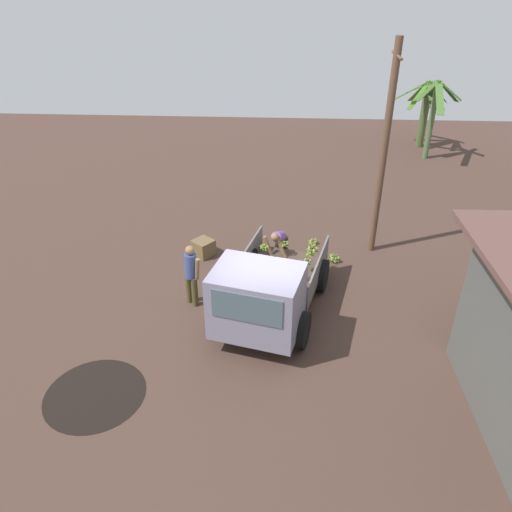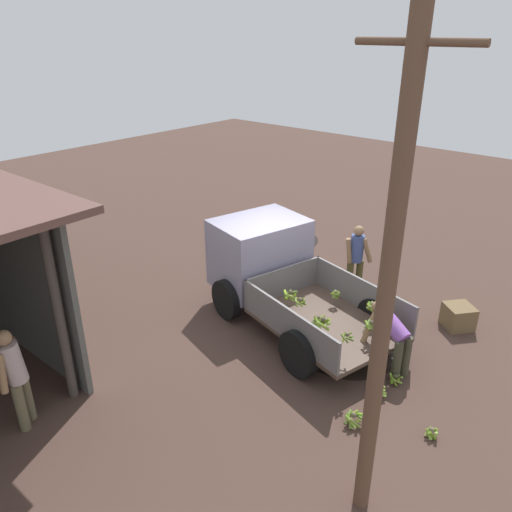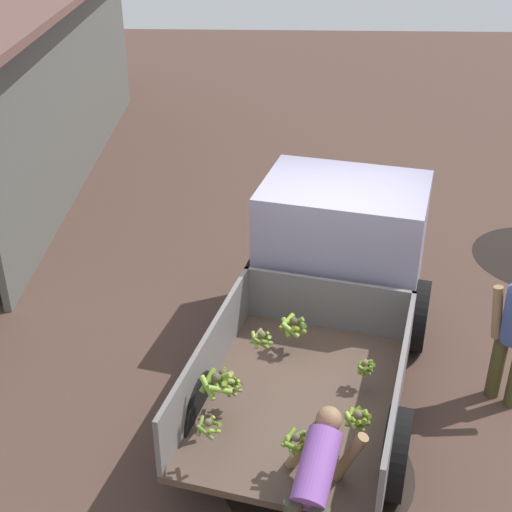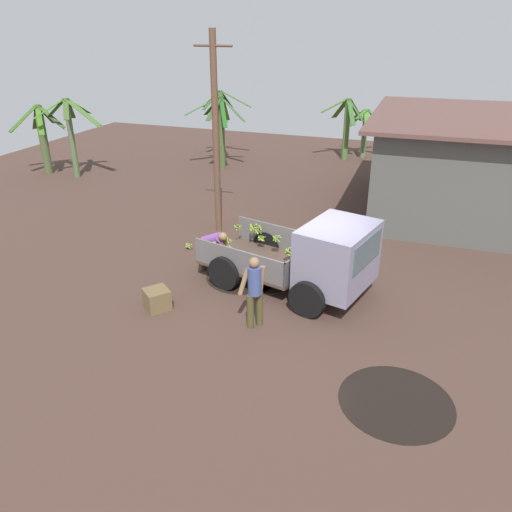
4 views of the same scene
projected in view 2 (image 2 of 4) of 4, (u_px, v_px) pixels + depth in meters
ground at (275, 314)px, 10.70m from camera, size 36.00×36.00×0.00m
mud_patch_0 at (317, 330)px, 10.09m from camera, size 0.95×0.95×0.01m
mud_patch_1 at (347, 349)px, 9.52m from camera, size 1.90×1.90×0.01m
mud_patch_2 at (283, 239)px, 14.46m from camera, size 2.02×2.02×0.01m
cargo_truck at (271, 266)px, 10.51m from camera, size 4.50×2.91×1.91m
utility_pole at (386, 298)px, 5.18m from camera, size 1.16×0.20×5.92m
person_foreground_visitor at (356, 256)px, 11.19m from camera, size 0.56×0.51×1.65m
person_worker_loading at (393, 334)px, 8.64m from camera, size 0.88×0.73×1.21m
person_bystander_near_shed at (15, 374)px, 7.34m from camera, size 0.53×0.54×1.69m
banana_bunch_on_ground_0 at (354, 418)px, 7.65m from camera, size 0.32×0.30×0.23m
banana_bunch_on_ground_1 at (379, 391)px, 8.22m from camera, size 0.26×0.26×0.22m
banana_bunch_on_ground_2 at (396, 379)px, 8.53m from camera, size 0.26×0.24×0.20m
banana_bunch_on_ground_3 at (432, 432)px, 7.42m from camera, size 0.21×0.21×0.18m
wooden_crate_0 at (458, 317)px, 10.12m from camera, size 0.75×0.75×0.49m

